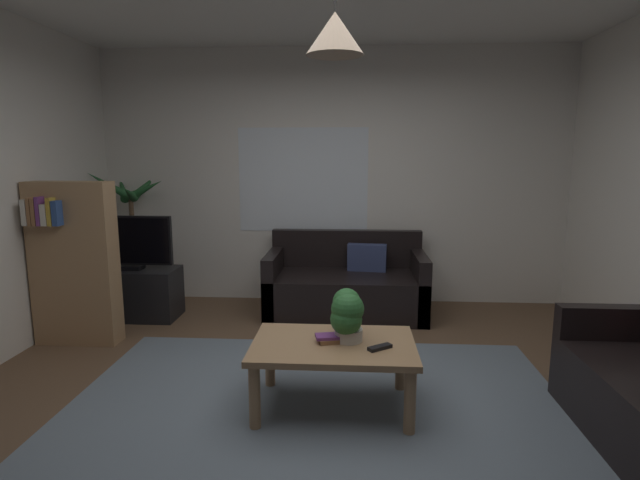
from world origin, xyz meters
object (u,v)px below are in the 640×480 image
object	(u,v)px
remote_on_table_0	(380,347)
tv_stand	(133,293)
book_on_table_0	(329,340)
pendant_lamp	(335,33)
couch_under_window	(346,287)
coffee_table	(333,353)
potted_plant_on_table	(347,313)
potted_palm_corner	(134,246)
bookshelf_corner	(74,262)
tv	(129,242)
book_on_table_1	(328,336)

from	to	relation	value
remote_on_table_0	tv_stand	size ratio (longest dim) A/B	0.18
book_on_table_0	pendant_lamp	world-z (taller)	pendant_lamp
couch_under_window	coffee_table	bearing A→B (deg)	-91.73
potted_plant_on_table	coffee_table	bearing A→B (deg)	-159.52
potted_plant_on_table	potted_palm_corner	bearing A→B (deg)	137.34
couch_under_window	pendant_lamp	size ratio (longest dim) A/B	2.87
potted_palm_corner	bookshelf_corner	distance (m)	1.20
bookshelf_corner	tv	bearing A→B (deg)	74.36
couch_under_window	book_on_table_1	bearing A→B (deg)	-92.75
remote_on_table_0	bookshelf_corner	world-z (taller)	bookshelf_corner
book_on_table_0	bookshelf_corner	size ratio (longest dim) A/B	0.09
book_on_table_0	tv	world-z (taller)	tv
book_on_table_1	remote_on_table_0	bearing A→B (deg)	-16.74
book_on_table_1	tv	distance (m)	2.64
couch_under_window	book_on_table_1	xyz separation A→B (m)	(-0.09, -1.95, 0.20)
potted_palm_corner	bookshelf_corner	world-z (taller)	potted_palm_corner
potted_palm_corner	remote_on_table_0	bearing A→B (deg)	-41.82
book_on_table_0	pendant_lamp	bearing A→B (deg)	-5.97
remote_on_table_0	tv_stand	world-z (taller)	tv_stand
book_on_table_0	remote_on_table_0	bearing A→B (deg)	-16.12
book_on_table_1	tv	bearing A→B (deg)	140.91
coffee_table	remote_on_table_0	world-z (taller)	remote_on_table_0
remote_on_table_0	pendant_lamp	bearing A→B (deg)	-142.02
coffee_table	book_on_table_1	bearing A→B (deg)	166.71
remote_on_table_0	pendant_lamp	xyz separation A→B (m)	(-0.29, 0.09, 1.85)
couch_under_window	bookshelf_corner	size ratio (longest dim) A/B	1.14
book_on_table_0	bookshelf_corner	xyz separation A→B (m)	(-2.23, 1.00, 0.26)
couch_under_window	potted_plant_on_table	xyz separation A→B (m)	(0.03, -1.92, 0.35)
potted_plant_on_table	pendant_lamp	xyz separation A→B (m)	(-0.08, -0.03, 1.68)
potted_plant_on_table	pendant_lamp	world-z (taller)	pendant_lamp
book_on_table_0	bookshelf_corner	distance (m)	2.45
couch_under_window	coffee_table	xyz separation A→B (m)	(-0.06, -1.96, 0.10)
remote_on_table_0	potted_plant_on_table	distance (m)	0.29
pendant_lamp	potted_plant_on_table	bearing A→B (deg)	20.48
coffee_table	remote_on_table_0	bearing A→B (deg)	-17.14
coffee_table	book_on_table_0	size ratio (longest dim) A/B	8.27
book_on_table_1	tv_stand	distance (m)	2.65
coffee_table	tv_stand	distance (m)	2.67
couch_under_window	pendant_lamp	distance (m)	2.82
tv_stand	pendant_lamp	bearing A→B (deg)	-39.12
book_on_table_1	bookshelf_corner	world-z (taller)	bookshelf_corner
coffee_table	bookshelf_corner	distance (m)	2.49
book_on_table_0	tv_stand	xyz separation A→B (m)	(-2.04, 1.68, -0.20)
coffee_table	bookshelf_corner	bearing A→B (deg)	156.14
remote_on_table_0	potted_palm_corner	distance (m)	3.43
tv_stand	potted_palm_corner	bearing A→B (deg)	110.84
potted_palm_corner	pendant_lamp	xyz separation A→B (m)	(2.27, -2.20, 1.67)
pendant_lamp	tv	bearing A→B (deg)	141.24
book_on_table_1	pendant_lamp	distance (m)	1.83
coffee_table	bookshelf_corner	xyz separation A→B (m)	(-2.26, 1.00, 0.35)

